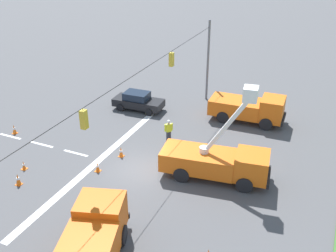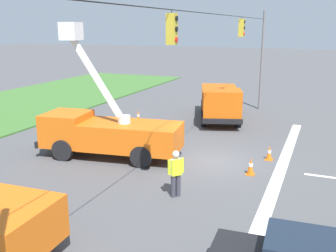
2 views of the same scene
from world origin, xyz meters
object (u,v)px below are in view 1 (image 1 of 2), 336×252
utility_truck_bucket_lift (218,160)px  traffic_cone_foreground_right (18,179)px  utility_truck_support_near (249,108)px  sedan_black (138,101)px  traffic_cone_foreground_left (97,167)px  traffic_cone_near_bucket (14,129)px  traffic_cone_mid_left (24,165)px  utility_truck_support_far (89,248)px  road_worker (169,130)px  traffic_cone_lane_edge_a (121,152)px

utility_truck_bucket_lift → traffic_cone_foreground_right: size_ratio=8.90×
utility_truck_support_near → sedan_black: size_ratio=1.39×
utility_truck_bucket_lift → traffic_cone_foreground_left: utility_truck_bucket_lift is taller
utility_truck_support_near → sedan_black: (1.64, -9.26, -0.38)m
traffic_cone_near_bucket → traffic_cone_mid_left: bearing=49.5°
traffic_cone_near_bucket → sedan_black: bearing=140.2°
utility_truck_support_far → traffic_cone_mid_left: bearing=-120.8°
traffic_cone_foreground_left → traffic_cone_near_bucket: bearing=-101.7°
sedan_black → road_worker: size_ratio=2.48×
utility_truck_bucket_lift → traffic_cone_near_bucket: 16.01m
traffic_cone_foreground_right → traffic_cone_near_bucket: (-5.06, -5.11, -0.03)m
sedan_black → traffic_cone_near_bucket: size_ratio=5.95×
utility_truck_support_far → road_worker: 12.63m
utility_truck_bucket_lift → traffic_cone_near_bucket: utility_truck_bucket_lift is taller
traffic_cone_mid_left → traffic_cone_lane_edge_a: bearing=128.8°
road_worker → utility_truck_support_near: bearing=142.2°
utility_truck_bucket_lift → road_worker: bearing=-122.8°
traffic_cone_lane_edge_a → utility_truck_support_far: bearing=22.5°
utility_truck_support_near → traffic_cone_mid_left: 17.50m
traffic_cone_foreground_right → utility_truck_bucket_lift: bearing=117.8°
utility_truck_support_near → traffic_cone_near_bucket: 18.44m
road_worker → sedan_black: bearing=-131.2°
traffic_cone_lane_edge_a → traffic_cone_mid_left: bearing=-51.2°
utility_truck_bucket_lift → utility_truck_support_far: utility_truck_bucket_lift is taller
utility_truck_bucket_lift → traffic_cone_foreground_left: 7.73m
traffic_cone_mid_left → utility_truck_support_near: bearing=138.4°
utility_truck_support_near → traffic_cone_foreground_right: size_ratio=7.75×
traffic_cone_foreground_right → traffic_cone_lane_edge_a: size_ratio=1.05×
utility_truck_support_far → road_worker: utility_truck_support_far is taller
utility_truck_support_far → traffic_cone_lane_edge_a: utility_truck_support_far is taller
sedan_black → road_worker: 6.33m
utility_truck_bucket_lift → utility_truck_support_far: bearing=-17.4°
traffic_cone_foreground_right → traffic_cone_near_bucket: bearing=-134.7°
utility_truck_support_near → traffic_cone_foreground_right: (14.54, -10.69, -0.78)m
utility_truck_bucket_lift → utility_truck_support_far: 9.95m
utility_truck_support_near → traffic_cone_lane_edge_a: utility_truck_support_near is taller
utility_truck_support_near → traffic_cone_lane_edge_a: size_ratio=8.12×
utility_truck_support_near → traffic_cone_foreground_right: utility_truck_support_near is taller
traffic_cone_near_bucket → utility_truck_support_near: bearing=121.0°
utility_truck_bucket_lift → traffic_cone_lane_edge_a: bearing=-88.0°
sedan_black → traffic_cone_near_bucket: bearing=-39.8°
road_worker → traffic_cone_foreground_left: bearing=-25.2°
utility_truck_support_near → sedan_black: utility_truck_support_near is taller
traffic_cone_mid_left → traffic_cone_near_bucket: traffic_cone_near_bucket is taller
utility_truck_bucket_lift → traffic_cone_near_bucket: bearing=-87.6°
sedan_black → traffic_cone_mid_left: bearing=-11.6°
traffic_cone_foreground_left → traffic_cone_mid_left: traffic_cone_foreground_left is taller
traffic_cone_mid_left → traffic_cone_lane_edge_a: size_ratio=0.82×
traffic_cone_near_bucket → traffic_cone_foreground_left: bearing=78.3°
utility_truck_support_far → traffic_cone_foreground_right: (-3.77, -7.88, -0.88)m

